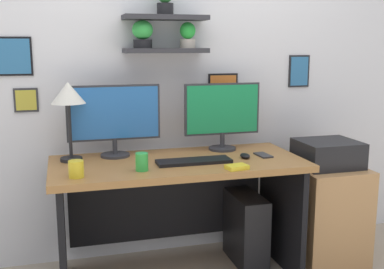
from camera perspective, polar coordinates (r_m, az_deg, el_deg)
back_wall_assembly at (r=3.18m, az=-3.69°, el=9.37°), size 4.40×0.24×2.70m
desk at (r=2.94m, az=-1.91°, el=-6.98°), size 1.51×0.68×0.75m
monitor_left at (r=2.94m, az=-9.42°, el=2.11°), size 0.57×0.18×0.44m
monitor_right at (r=3.09m, az=3.67°, el=2.56°), size 0.51×0.18×0.44m
keyboard at (r=2.78m, az=0.23°, el=-3.25°), size 0.44×0.14×0.02m
computer_mouse at (r=2.91m, az=6.42°, el=-2.57°), size 0.06×0.09×0.03m
desk_lamp at (r=2.85m, az=-14.71°, el=4.29°), size 0.20×0.20×0.47m
cell_phone at (r=2.98m, az=8.59°, el=-2.48°), size 0.08×0.14×0.01m
coffee_mug at (r=2.54m, az=-13.82°, el=-4.07°), size 0.08×0.08×0.09m
pen_cup at (r=2.61m, az=-6.09°, el=-3.31°), size 0.07×0.07×0.10m
scissors_tray at (r=2.65m, az=5.45°, el=-3.93°), size 0.13×0.10×0.02m
drawer_cabinet at (r=3.34m, az=15.74°, el=-9.06°), size 0.44×0.50×0.64m
printer at (r=3.22m, az=16.11°, el=-2.23°), size 0.38×0.34×0.17m
computer_tower_right at (r=3.22m, az=6.52°, el=-11.22°), size 0.18×0.40×0.46m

